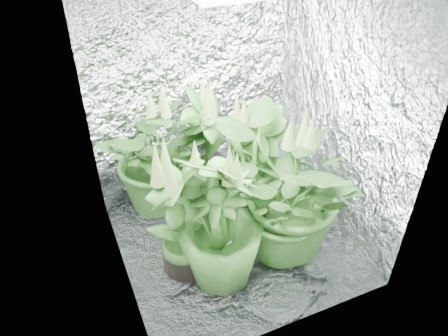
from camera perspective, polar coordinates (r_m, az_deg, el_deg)
The scene contains 10 objects.
ground at distance 3.35m, azimuth 1.03°, elevation -9.44°, with size 1.60×1.60×0.00m, color silver.
walls at distance 2.73m, azimuth 1.25°, elevation 5.50°, with size 1.62×1.62×2.00m.
plant_a at distance 3.41m, azimuth -8.69°, elevation 1.76°, with size 0.96×0.96×1.04m.
plant_b at distance 3.45m, azimuth -2.36°, elevation 2.40°, with size 0.71×0.71×1.07m.
plant_c at distance 3.16m, azimuth 3.52°, elevation -0.68°, with size 0.69×0.69×1.09m.
plant_d at distance 2.75m, azimuth -0.41°, elevation -7.11°, with size 0.78×0.78×1.09m.
plant_e at distance 2.92m, azimuth 8.69°, elevation -3.52°, with size 1.09×1.09×1.14m.
plant_f at distance 2.83m, azimuth -5.49°, elevation -6.82°, with size 0.69×0.69×1.04m.
circulation_fan at distance 3.74m, azimuth 7.06°, elevation -1.19°, with size 0.14×0.30×0.34m.
plant_label at distance 2.89m, azimuth 0.91°, elevation -10.14°, with size 0.05×0.01×0.08m, color white.
Camera 1 is at (-1.00, -2.14, 2.38)m, focal length 35.00 mm.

